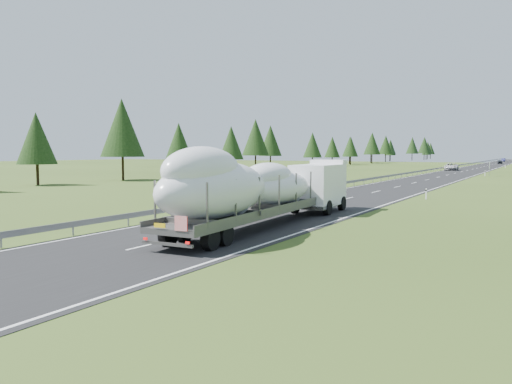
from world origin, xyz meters
The scene contains 10 objects.
ground centered at (0.00, 0.00, 0.00)m, with size 400.00×400.00×0.00m, color #324717.
road_surface centered at (0.00, 100.00, 0.01)m, with size 10.00×400.00×0.02m, color black.
guardrail centered at (-5.30, 99.94, 0.60)m, with size 0.10×400.00×0.76m.
marker_posts centered at (6.50, 155.00, 0.54)m, with size 0.13×350.08×1.00m.
highway_sign centered at (7.20, 80.00, 1.81)m, with size 0.08×0.90×2.60m.
tree_line_left centered at (-42.98, 129.51, 6.93)m, with size 15.54×326.79×12.48m.
boat_truck centered at (1.76, 7.21, 2.39)m, with size 3.76×20.61×4.65m.
distant_van centered at (-3.44, 107.12, 0.87)m, with size 2.87×6.23×1.73m, color silver.
distant_car_dark centered at (1.34, 181.35, 0.68)m, with size 1.60×3.98×1.36m, color black.
distant_car_blue centered at (-0.35, 221.52, 0.77)m, with size 1.64×4.69×1.55m, color #191C46.
Camera 1 is at (16.04, -17.50, 4.40)m, focal length 35.00 mm.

